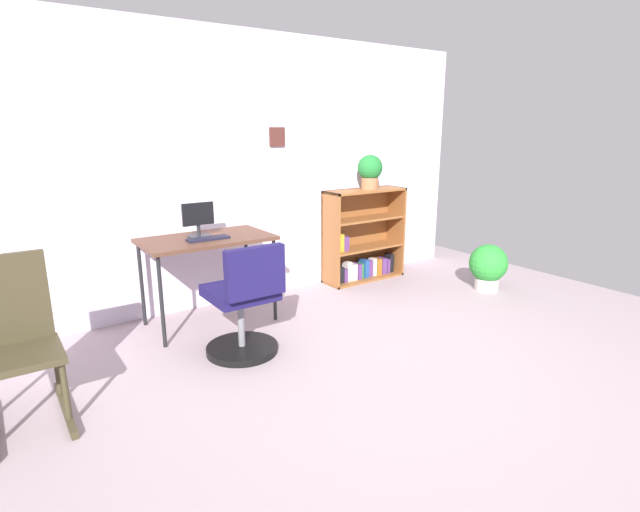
{
  "coord_description": "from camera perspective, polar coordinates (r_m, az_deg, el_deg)",
  "views": [
    {
      "loc": [
        -2.01,
        -2.01,
        1.59
      ],
      "look_at": [
        0.2,
        1.18,
        0.58
      ],
      "focal_mm": 27.6,
      "sensor_mm": 36.0,
      "label": 1
    }
  ],
  "objects": [
    {
      "name": "ground_plane",
      "position": [
        3.26,
        9.27,
        -14.79
      ],
      "size": [
        6.24,
        6.24,
        0.0
      ],
      "primitive_type": "plane",
      "color": "#9F8C93"
    },
    {
      "name": "wall_back",
      "position": [
        4.64,
        -9.07,
        9.8
      ],
      "size": [
        5.2,
        0.12,
        2.43
      ],
      "color": "silver",
      "rests_on": "ground_plane"
    },
    {
      "name": "desk",
      "position": [
        4.09,
        -13.0,
        1.31
      ],
      "size": [
        1.03,
        0.6,
        0.73
      ],
      "color": "brown",
      "rests_on": "ground_plane"
    },
    {
      "name": "monitor",
      "position": [
        4.09,
        -13.94,
        4.02
      ],
      "size": [
        0.26,
        0.19,
        0.28
      ],
      "color": "#262628",
      "rests_on": "desk"
    },
    {
      "name": "keyboard",
      "position": [
        3.99,
        -12.84,
        1.98
      ],
      "size": [
        0.33,
        0.11,
        0.02
      ],
      "primitive_type": "cube",
      "color": "black",
      "rests_on": "desk"
    },
    {
      "name": "office_chair",
      "position": [
        3.52,
        -8.77,
        -5.99
      ],
      "size": [
        0.52,
        0.55,
        0.84
      ],
      "color": "black",
      "rests_on": "ground_plane"
    },
    {
      "name": "rocking_chair",
      "position": [
        3.19,
        -31.78,
        -8.29
      ],
      "size": [
        0.42,
        0.64,
        0.93
      ],
      "color": "#3F3723",
      "rests_on": "ground_plane"
    },
    {
      "name": "bookshelf_low",
      "position": [
        5.28,
        4.76,
        1.77
      ],
      "size": [
        0.91,
        0.3,
        0.97
      ],
      "color": "brown",
      "rests_on": "ground_plane"
    },
    {
      "name": "potted_plant_on_shelf",
      "position": [
        5.16,
        5.82,
        9.85
      ],
      "size": [
        0.26,
        0.26,
        0.35
      ],
      "color": "#9E6642",
      "rests_on": "bookshelf_low"
    },
    {
      "name": "potted_plant_floor",
      "position": [
        5.2,
        18.91,
        -1.07
      ],
      "size": [
        0.38,
        0.38,
        0.47
      ],
      "color": "#B7B2A8",
      "rests_on": "ground_plane"
    }
  ]
}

